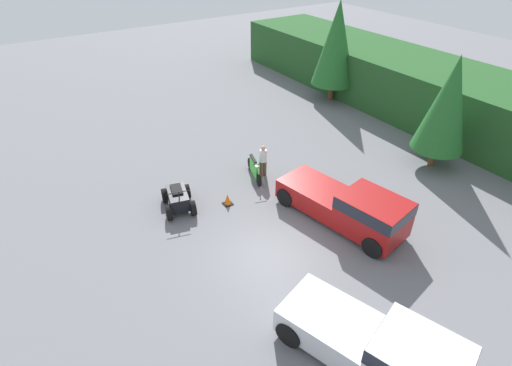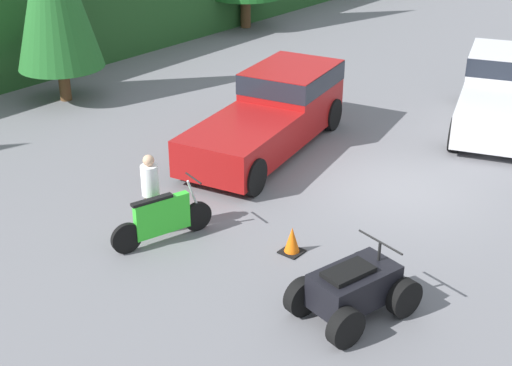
% 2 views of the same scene
% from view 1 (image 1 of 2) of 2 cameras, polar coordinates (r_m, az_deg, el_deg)
% --- Properties ---
extents(ground_plane, '(80.00, 80.00, 0.00)m').
position_cam_1_polar(ground_plane, '(15.73, 2.01, -10.38)').
color(ground_plane, slate).
extents(hillside_backdrop, '(44.00, 6.00, 3.33)m').
position_cam_1_polar(hillside_backdrop, '(26.07, 32.74, 7.45)').
color(hillside_backdrop, '#235123').
rests_on(hillside_backdrop, ground_plane).
extents(tree_left, '(2.93, 2.93, 6.67)m').
position_cam_1_polar(tree_left, '(28.60, 11.38, 18.96)').
color(tree_left, brown).
rests_on(tree_left, ground_plane).
extents(tree_mid_left, '(2.56, 2.56, 5.82)m').
position_cam_1_polar(tree_mid_left, '(21.66, 25.71, 10.10)').
color(tree_mid_left, brown).
rests_on(tree_mid_left, ground_plane).
extents(pickup_truck_red, '(5.95, 3.06, 1.84)m').
position_cam_1_polar(pickup_truck_red, '(16.97, 13.47, -3.30)').
color(pickup_truck_red, maroon).
rests_on(pickup_truck_red, ground_plane).
extents(pickup_truck_second, '(5.52, 3.52, 1.84)m').
position_cam_1_polar(pickup_truck_second, '(12.50, 17.78, -21.64)').
color(pickup_truck_second, silver).
rests_on(pickup_truck_second, ground_plane).
extents(dirt_bike, '(2.13, 0.86, 1.21)m').
position_cam_1_polar(dirt_bike, '(19.88, -0.24, 2.06)').
color(dirt_bike, black).
rests_on(dirt_bike, ground_plane).
extents(quad_atv, '(2.26, 1.72, 1.23)m').
position_cam_1_polar(quad_atv, '(18.10, -11.07, -2.23)').
color(quad_atv, black).
rests_on(quad_atv, ground_plane).
extents(rider_person, '(0.42, 0.42, 1.71)m').
position_cam_1_polar(rider_person, '(19.77, 1.01, 3.33)').
color(rider_person, brown).
rests_on(rider_person, ground_plane).
extents(traffic_cone, '(0.42, 0.42, 0.55)m').
position_cam_1_polar(traffic_cone, '(18.17, -4.08, -2.37)').
color(traffic_cone, black).
rests_on(traffic_cone, ground_plane).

